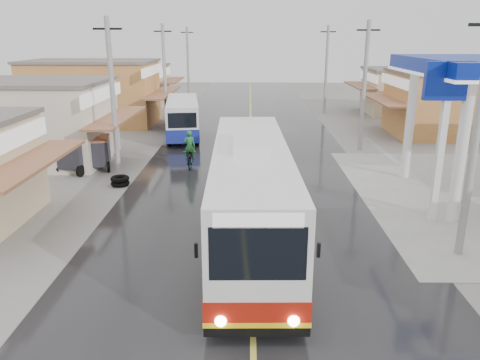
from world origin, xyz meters
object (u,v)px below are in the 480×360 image
Objects in this scene: tricycle_far at (79,153)px; cyclist at (190,155)px; coach_bus at (251,193)px; tyre_stack at (120,181)px; second_bus at (183,117)px; tricycle_near at (96,151)px.

cyclist is at bearing 22.46° from tricycle_far.
tyre_stack is (-6.42, 6.40, -1.59)m from coach_bus.
coach_bus is 1.48× the size of second_bus.
tricycle_far is at bearing 138.75° from tyre_stack.
tricycle_far is at bearing -156.97° from tricycle_near.
cyclist is at bearing -87.12° from second_bus.
tricycle_near is (-3.62, -8.59, -0.44)m from second_bus.
tricycle_far is at bearing -123.24° from second_bus.
coach_bus is at bearing -44.91° from tyre_stack.
second_bus is at bearing 53.56° from tricycle_near.
tricycle_near reaches higher than tyre_stack.
tricycle_far is at bearing 134.77° from coach_bus.
coach_bus reaches higher than tricycle_far.
coach_bus is 13.24× the size of tyre_stack.
tricycle_near is (-5.15, -0.29, 0.30)m from cyclist.
tyre_stack is at bearing -69.68° from tricycle_near.
cyclist is (1.53, -8.29, -0.74)m from second_bus.
coach_bus is at bearing -82.47° from second_bus.
coach_bus is at bearing -74.35° from cyclist.
coach_bus is 12.77m from tricycle_near.
tricycle_near is at bearing 50.67° from tricycle_far.
coach_bus is 5.73× the size of cyclist.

